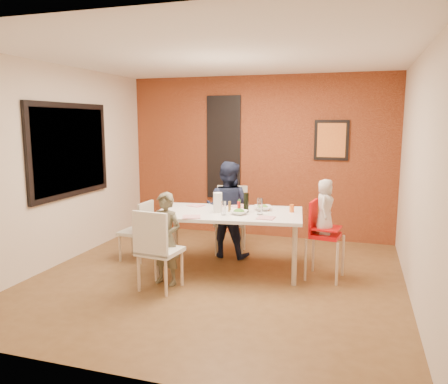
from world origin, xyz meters
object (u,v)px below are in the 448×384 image
(high_chair, at_px, (322,232))
(toddler, at_px, (325,206))
(chair_near, at_px, (156,246))
(wine_bottle, at_px, (246,203))
(chair_far, at_px, (231,215))
(child_far, at_px, (228,209))
(chair_left, at_px, (140,228))
(child_near, at_px, (166,239))
(paper_towel_roll, at_px, (218,203))
(dining_table, at_px, (229,217))

(high_chair, distance_m, toddler, 0.33)
(chair_near, distance_m, wine_bottle, 1.34)
(chair_near, xyz_separation_m, toddler, (1.80, 1.00, 0.38))
(chair_near, distance_m, toddler, 2.09)
(chair_near, height_order, chair_far, chair_far)
(high_chair, bearing_deg, child_far, 77.54)
(chair_far, height_order, chair_left, chair_far)
(child_near, bearing_deg, high_chair, 33.58)
(paper_towel_roll, bearing_deg, wine_bottle, 18.72)
(child_far, distance_m, wine_bottle, 0.70)
(chair_far, height_order, toddler, toddler)
(chair_far, bearing_deg, child_far, -96.01)
(child_near, bearing_deg, paper_towel_roll, 65.82)
(chair_near, distance_m, chair_left, 1.22)
(chair_near, relative_size, chair_left, 1.14)
(chair_left, xyz_separation_m, toddler, (2.53, 0.03, 0.44))
(chair_left, height_order, toddler, toddler)
(dining_table, bearing_deg, child_far, 109.00)
(child_far, height_order, wine_bottle, child_far)
(chair_left, bearing_deg, dining_table, 91.85)
(dining_table, xyz_separation_m, chair_left, (-1.31, 0.01, -0.24))
(chair_near, xyz_separation_m, paper_towel_roll, (0.45, 0.89, 0.38))
(child_near, relative_size, child_far, 0.81)
(wine_bottle, bearing_deg, child_far, 128.21)
(child_near, height_order, child_far, child_far)
(wine_bottle, bearing_deg, child_near, -135.90)
(child_near, bearing_deg, child_far, 83.59)
(chair_far, bearing_deg, chair_near, -111.26)
(child_far, distance_m, paper_towel_roll, 0.68)
(dining_table, height_order, chair_left, chair_left)
(dining_table, bearing_deg, chair_near, -121.26)
(toddler, bearing_deg, wine_bottle, 94.37)
(high_chair, relative_size, child_near, 0.87)
(chair_far, bearing_deg, high_chair, -38.12)
(dining_table, xyz_separation_m, toddler, (1.21, 0.04, 0.20))
(dining_table, relative_size, high_chair, 2.04)
(high_chair, bearing_deg, chair_left, 98.95)
(chair_far, distance_m, child_far, 0.29)
(child_far, bearing_deg, dining_table, 112.07)
(chair_far, distance_m, high_chair, 1.59)
(dining_table, height_order, high_chair, high_chair)
(child_near, xyz_separation_m, paper_towel_roll, (0.44, 0.65, 0.35))
(child_far, bearing_deg, toddler, 162.54)
(chair_left, distance_m, toddler, 2.56)
(toddler, xyz_separation_m, paper_towel_roll, (-1.35, -0.11, -0.01))
(chair_near, xyz_separation_m, chair_far, (0.38, 1.78, 0.02))
(chair_far, height_order, child_near, child_near)
(dining_table, bearing_deg, wine_bottle, 12.19)
(paper_towel_roll, bearing_deg, child_near, -124.26)
(chair_near, distance_m, high_chair, 2.04)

